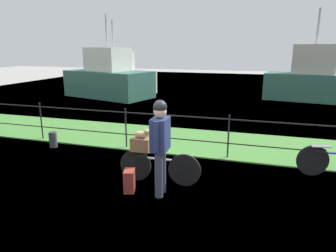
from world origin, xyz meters
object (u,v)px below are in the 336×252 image
object	(u,v)px
cyclist_person	(160,140)
backpack_on_paving	(129,181)
moored_boat_far	(109,79)
wooden_crate	(141,144)
bicycle_main	(159,166)
moored_boat_near	(115,78)
terrier_dog	(142,134)
moored_boat_mid	(312,80)
mooring_bollard	(53,140)

from	to	relation	value
cyclist_person	backpack_on_paving	xyz separation A→B (m)	(-0.57, -0.05, -0.80)
cyclist_person	moored_boat_far	world-z (taller)	moored_boat_far
backpack_on_paving	wooden_crate	bearing A→B (deg)	158.49
bicycle_main	backpack_on_paving	xyz separation A→B (m)	(-0.39, -0.49, -0.13)
bicycle_main	moored_boat_far	world-z (taller)	moored_boat_far
cyclist_person	moored_boat_far	xyz separation A→B (m)	(-6.05, 9.62, -0.07)
cyclist_person	moored_boat_near	xyz separation A→B (m)	(-6.16, 10.48, -0.14)
wooden_crate	terrier_dog	bearing A→B (deg)	2.31
wooden_crate	moored_boat_far	xyz separation A→B (m)	(-5.52, 9.19, 0.19)
cyclist_person	bicycle_main	bearing A→B (deg)	112.91
backpack_on_paving	bicycle_main	bearing A→B (deg)	125.56
moored_boat_near	moored_boat_far	world-z (taller)	moored_boat_far
bicycle_main	moored_boat_far	bearing A→B (deg)	122.58
moored_boat_near	moored_boat_far	xyz separation A→B (m)	(0.10, -0.86, 0.07)
wooden_crate	moored_boat_near	distance (m)	11.52
backpack_on_paving	moored_boat_far	world-z (taller)	moored_boat_far
bicycle_main	terrier_dog	world-z (taller)	terrier_dog
cyclist_person	backpack_on_paving	size ratio (longest dim) A/B	4.21
wooden_crate	moored_boat_far	size ratio (longest dim) A/B	0.07
moored_boat_mid	mooring_bollard	bearing A→B (deg)	-126.83
mooring_bollard	moored_boat_mid	size ratio (longest dim) A/B	0.09
bicycle_main	moored_boat_mid	distance (m)	11.73
terrier_dog	mooring_bollard	xyz separation A→B (m)	(-2.99, 1.25, -0.74)
mooring_bollard	cyclist_person	bearing A→B (deg)	-25.63
wooden_crate	moored_boat_mid	bearing A→B (deg)	68.46
moored_boat_near	terrier_dog	bearing A→B (deg)	-60.65
cyclist_person	mooring_bollard	size ratio (longest dim) A/B	4.17
moored_boat_near	moored_boat_mid	distance (m)	10.02
wooden_crate	moored_boat_near	size ratio (longest dim) A/B	0.08
terrier_dog	backpack_on_paving	xyz separation A→B (m)	(-0.07, -0.48, -0.74)
moored_boat_far	moored_boat_near	bearing A→B (deg)	96.86
bicycle_main	wooden_crate	bearing A→B (deg)	-177.69
bicycle_main	cyclist_person	size ratio (longest dim) A/B	0.94
bicycle_main	moored_boat_near	xyz separation A→B (m)	(-5.97, 10.04, 0.53)
mooring_bollard	moored_boat_far	distance (m)	8.38
mooring_bollard	moored_boat_mid	bearing A→B (deg)	53.17
cyclist_person	moored_boat_mid	distance (m)	12.07
wooden_crate	backpack_on_paving	size ratio (longest dim) A/B	0.90
wooden_crate	backpack_on_paving	world-z (taller)	wooden_crate
moored_boat_mid	cyclist_person	bearing A→B (deg)	-108.46
mooring_bollard	moored_boat_far	size ratio (longest dim) A/B	0.08
terrier_dog	moored_boat_near	world-z (taller)	moored_boat_near
mooring_bollard	moored_boat_near	size ratio (longest dim) A/B	0.09
wooden_crate	terrier_dog	size ratio (longest dim) A/B	1.13
wooden_crate	moored_boat_mid	xyz separation A→B (m)	(4.35, 11.02, 0.23)
moored_boat_near	moored_boat_far	bearing A→B (deg)	-83.14
bicycle_main	wooden_crate	world-z (taller)	wooden_crate
bicycle_main	mooring_bollard	world-z (taller)	bicycle_main
terrier_dog	mooring_bollard	bearing A→B (deg)	157.38
terrier_dog	moored_boat_near	size ratio (longest dim) A/B	0.07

